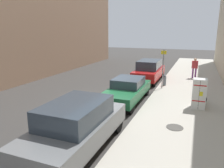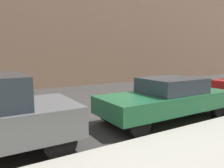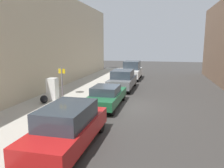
# 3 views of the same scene
# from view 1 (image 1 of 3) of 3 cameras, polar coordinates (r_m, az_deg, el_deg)

# --- Properties ---
(ground_plane) EXTENTS (80.00, 80.00, 0.00)m
(ground_plane) POSITION_cam_1_polar(r_m,az_deg,el_deg) (13.26, -1.12, -4.32)
(ground_plane) COLOR #383533
(sidewalk_slab) EXTENTS (4.51, 44.00, 0.17)m
(sidewalk_slab) POSITION_cam_1_polar(r_m,az_deg,el_deg) (12.31, 19.00, -6.14)
(sidewalk_slab) COLOR #B2ADA0
(sidewalk_slab) RESTS_ON ground
(discarded_refrigerator) EXTENTS (0.68, 0.61, 1.56)m
(discarded_refrigerator) POSITION_cam_1_polar(r_m,az_deg,el_deg) (12.14, 21.82, -2.36)
(discarded_refrigerator) COLOR white
(discarded_refrigerator) RESTS_ON sidewalk_slab
(manhole_cover) EXTENTS (0.70, 0.70, 0.02)m
(manhole_cover) POSITION_cam_1_polar(r_m,az_deg,el_deg) (9.68, 16.08, -10.83)
(manhole_cover) COLOR #47443F
(manhole_cover) RESTS_ON sidewalk_slab
(street_sign_post) EXTENTS (0.36, 0.07, 2.71)m
(street_sign_post) POSITION_cam_1_polar(r_m,az_deg,el_deg) (15.44, 13.18, 4.33)
(street_sign_post) COLOR slate
(street_sign_post) RESTS_ON sidewalk_slab
(fire_hydrant) EXTENTS (0.22, 0.22, 0.79)m
(fire_hydrant) POSITION_cam_1_polar(r_m,az_deg,el_deg) (16.54, 13.59, 1.02)
(fire_hydrant) COLOR slate
(fire_hydrant) RESTS_ON sidewalk_slab
(trash_bag) EXTENTS (0.52, 0.52, 0.52)m
(trash_bag) POSITION_cam_1_polar(r_m,az_deg,el_deg) (13.12, 22.45, -3.62)
(trash_bag) COLOR black
(trash_bag) RESTS_ON sidewalk_slab
(pedestrian_walking_far) EXTENTS (0.49, 0.23, 1.70)m
(pedestrian_walking_far) POSITION_cam_1_polar(r_m,az_deg,el_deg) (19.79, 20.80, 4.28)
(pedestrian_walking_far) COLOR #7A3D7F
(pedestrian_walking_far) RESTS_ON sidewalk_slab
(parked_suv_red) EXTENTS (1.86, 4.82, 1.73)m
(parked_suv_red) POSITION_cam_1_polar(r_m,az_deg,el_deg) (18.54, 9.66, 3.55)
(parked_suv_red) COLOR red
(parked_suv_red) RESTS_ON ground
(parked_sedan_green) EXTENTS (1.81, 4.72, 1.40)m
(parked_sedan_green) POSITION_cam_1_polar(r_m,az_deg,el_deg) (12.92, 4.01, -1.46)
(parked_sedan_green) COLOR #1E6038
(parked_sedan_green) RESTS_ON ground
(parked_suv_gray) EXTENTS (1.99, 4.85, 1.76)m
(parked_suv_gray) POSITION_cam_1_polar(r_m,az_deg,el_deg) (7.82, -9.28, -10.62)
(parked_suv_gray) COLOR slate
(parked_suv_gray) RESTS_ON ground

